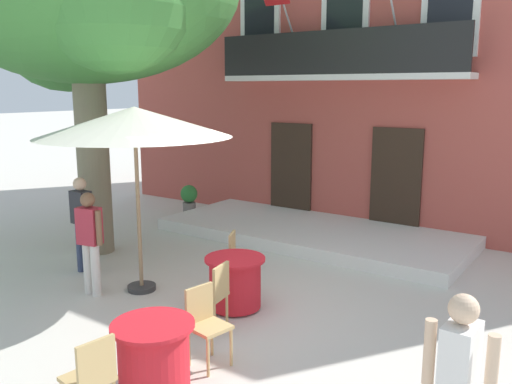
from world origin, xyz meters
name	(u,v)px	position (x,y,z in m)	size (l,w,h in m)	color
ground_plane	(223,300)	(0.00, 0.00, 0.00)	(120.00, 120.00, 0.00)	beige
building_facade	(379,62)	(-0.53, 6.99, 3.75)	(13.00, 5.09, 7.50)	#B24C42
entrance_step_platform	(311,233)	(-0.53, 3.67, 0.12)	(6.35, 2.65, 0.25)	silver
cafe_table_near_tree	(235,282)	(0.32, -0.13, 0.39)	(0.86, 0.86, 0.76)	red
cafe_chair_near_tree_0	(239,257)	(-0.08, 0.50, 0.53)	(0.54, 0.54, 0.91)	tan
cafe_chair_near_tree_1	(214,292)	(0.53, -0.86, 0.53)	(0.47, 0.47, 0.91)	tan
cafe_table_middle	(154,357)	(0.93, -2.33, 0.39)	(0.86, 0.86, 0.76)	red
cafe_chair_middle_0	(91,376)	(0.90, -3.08, 0.53)	(0.45, 0.45, 0.91)	tan
cafe_chair_middle_1	(205,320)	(0.99, -1.57, 0.53)	(0.47, 0.47, 0.91)	tan
cafe_umbrella	(135,123)	(-1.30, -0.41, 2.61)	(2.90, 2.90, 2.85)	#997A56
ground_planter_left	(189,198)	(-4.06, 3.78, 0.43)	(0.42, 0.42, 0.76)	slate
pedestrian_mid_plaza	(90,238)	(-1.78, -0.96, 0.90)	(0.53, 0.28, 1.60)	silver
pedestrian_by_tree	(82,219)	(-2.72, -0.39, 0.94)	(0.53, 0.23, 1.66)	#384260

